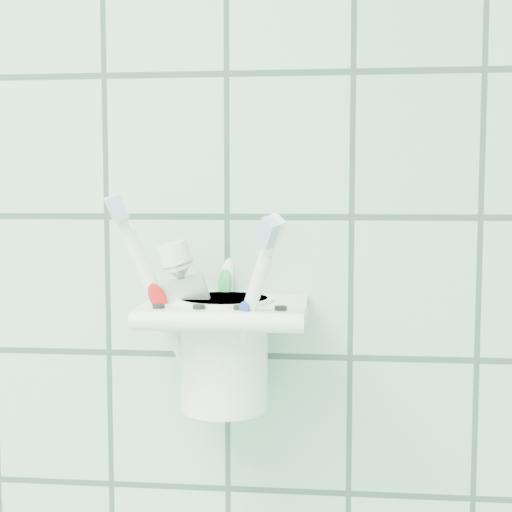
{
  "coord_description": "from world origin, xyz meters",
  "views": [
    {
      "loc": [
        0.74,
        0.58,
        1.39
      ],
      "look_at": [
        0.69,
        1.1,
        1.35
      ],
      "focal_mm": 50.0,
      "sensor_mm": 36.0,
      "label": 1
    }
  ],
  "objects_px": {
    "toothbrush_pink": "(201,288)",
    "toothbrush_orange": "(221,284)",
    "cup": "(224,348)",
    "holder_bracket": "(226,313)",
    "toothbrush_blue": "(222,286)",
    "toothpaste_tube": "(217,305)"
  },
  "relations": [
    {
      "from": "toothbrush_pink",
      "to": "toothbrush_orange",
      "type": "height_order",
      "value": "toothbrush_orange"
    },
    {
      "from": "cup",
      "to": "toothbrush_pink",
      "type": "relative_size",
      "value": 0.52
    },
    {
      "from": "holder_bracket",
      "to": "toothbrush_blue",
      "type": "relative_size",
      "value": 0.73
    },
    {
      "from": "cup",
      "to": "toothbrush_orange",
      "type": "distance_m",
      "value": 0.05
    },
    {
      "from": "holder_bracket",
      "to": "cup",
      "type": "bearing_deg",
      "value": 116.21
    },
    {
      "from": "cup",
      "to": "toothbrush_orange",
      "type": "bearing_deg",
      "value": 113.01
    },
    {
      "from": "cup",
      "to": "toothpaste_tube",
      "type": "xyz_separation_m",
      "value": [
        -0.01,
        0.0,
        0.04
      ]
    },
    {
      "from": "toothbrush_blue",
      "to": "toothpaste_tube",
      "type": "xyz_separation_m",
      "value": [
        -0.0,
        -0.01,
        -0.01
      ]
    },
    {
      "from": "holder_bracket",
      "to": "cup",
      "type": "distance_m",
      "value": 0.03
    },
    {
      "from": "toothbrush_pink",
      "to": "toothpaste_tube",
      "type": "bearing_deg",
      "value": -13.98
    },
    {
      "from": "toothpaste_tube",
      "to": "holder_bracket",
      "type": "bearing_deg",
      "value": -34.96
    },
    {
      "from": "toothbrush_blue",
      "to": "toothpaste_tube",
      "type": "relative_size",
      "value": 1.26
    },
    {
      "from": "toothpaste_tube",
      "to": "toothbrush_orange",
      "type": "bearing_deg",
      "value": 63.25
    },
    {
      "from": "toothbrush_pink",
      "to": "cup",
      "type": "bearing_deg",
      "value": -18.61
    },
    {
      "from": "holder_bracket",
      "to": "toothpaste_tube",
      "type": "bearing_deg",
      "value": 149.88
    },
    {
      "from": "toothbrush_blue",
      "to": "toothbrush_orange",
      "type": "distance_m",
      "value": 0.01
    },
    {
      "from": "holder_bracket",
      "to": "toothbrush_orange",
      "type": "height_order",
      "value": "toothbrush_orange"
    },
    {
      "from": "holder_bracket",
      "to": "toothbrush_blue",
      "type": "distance_m",
      "value": 0.03
    },
    {
      "from": "holder_bracket",
      "to": "toothbrush_pink",
      "type": "relative_size",
      "value": 0.73
    },
    {
      "from": "cup",
      "to": "toothbrush_orange",
      "type": "height_order",
      "value": "toothbrush_orange"
    },
    {
      "from": "toothbrush_pink",
      "to": "toothbrush_blue",
      "type": "relative_size",
      "value": 0.99
    },
    {
      "from": "toothbrush_pink",
      "to": "toothpaste_tube",
      "type": "relative_size",
      "value": 1.25
    }
  ]
}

